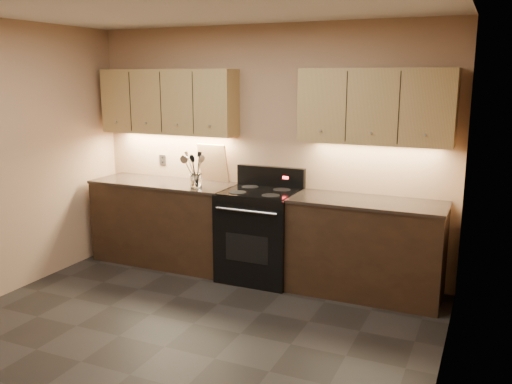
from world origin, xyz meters
TOP-DOWN VIEW (x-y plane):
  - floor at (0.00, 0.00)m, footprint 4.00×4.00m
  - wall_back at (0.00, 2.00)m, footprint 4.00×0.04m
  - wall_right at (2.00, 0.00)m, footprint 0.04×4.00m
  - counter_left at (-1.10, 1.70)m, footprint 1.62×0.62m
  - counter_right at (1.18, 1.70)m, footprint 1.46×0.62m
  - stove at (0.08, 1.68)m, footprint 0.76×0.68m
  - upper_cab_left at (-1.10, 1.85)m, footprint 1.60×0.30m
  - upper_cab_right at (1.18, 1.85)m, footprint 1.44×0.30m
  - outlet_plate at (-1.30, 1.99)m, footprint 0.08×0.01m
  - utensil_crock at (-0.61, 1.57)m, footprint 0.15×0.15m
  - cutting_board at (-0.60, 1.94)m, footprint 0.34×0.12m
  - wooden_spoon at (-0.64, 1.56)m, footprint 0.18×0.09m
  - black_spoon at (-0.62, 1.59)m, footprint 0.07×0.13m
  - black_turner at (-0.59, 1.55)m, footprint 0.12×0.20m
  - steel_spatula at (-0.59, 1.58)m, footprint 0.25×0.12m
  - steel_skimmer at (-0.58, 1.56)m, footprint 0.24×0.12m

SIDE VIEW (x-z plane):
  - floor at x=0.00m, z-range 0.00..0.00m
  - counter_left at x=-1.10m, z-range 0.00..0.93m
  - counter_right at x=1.18m, z-range 0.00..0.93m
  - stove at x=0.08m, z-range -0.09..1.05m
  - utensil_crock at x=-0.61m, z-range 0.92..1.07m
  - black_spoon at x=-0.62m, z-range 0.94..1.28m
  - steel_skimmer at x=-0.58m, z-range 0.94..1.29m
  - wooden_spoon at x=-0.64m, z-range 0.95..1.29m
  - outlet_plate at x=-1.30m, z-range 1.06..1.18m
  - black_turner at x=-0.59m, z-range 0.94..1.33m
  - cutting_board at x=-0.60m, z-range 0.93..1.35m
  - steel_spatula at x=-0.59m, z-range 0.94..1.35m
  - wall_back at x=0.00m, z-range 0.00..2.60m
  - wall_right at x=2.00m, z-range 0.00..2.60m
  - upper_cab_left at x=-1.10m, z-range 1.45..2.15m
  - upper_cab_right at x=1.18m, z-range 1.45..2.15m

